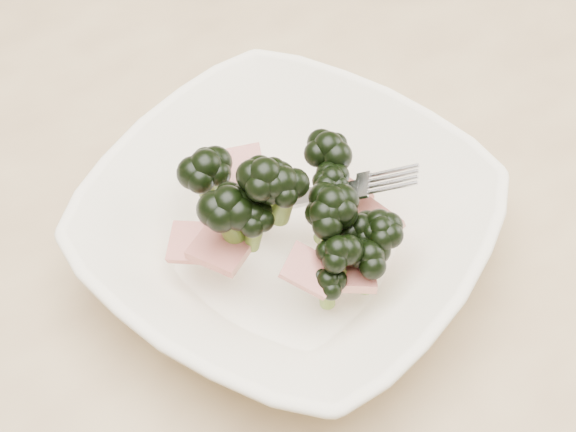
% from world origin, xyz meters
% --- Properties ---
extents(dining_table, '(1.20, 0.80, 0.75)m').
position_xyz_m(dining_table, '(0.00, 0.00, 0.65)').
color(dining_table, tan).
rests_on(dining_table, ground).
extents(broccoli_dish, '(0.36, 0.36, 0.12)m').
position_xyz_m(broccoli_dish, '(0.09, -0.07, 0.79)').
color(broccoli_dish, white).
rests_on(broccoli_dish, dining_table).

